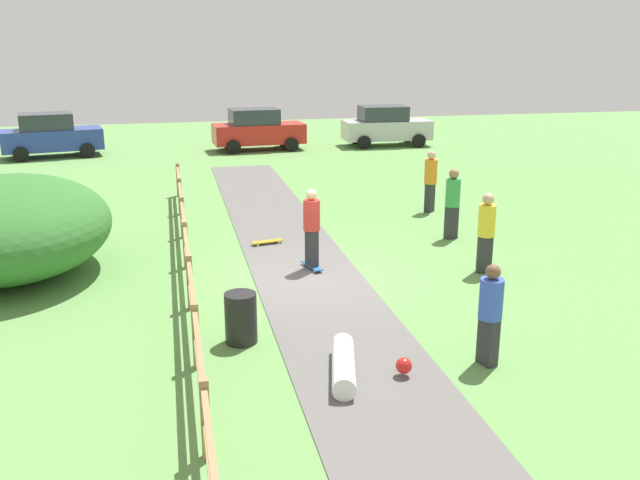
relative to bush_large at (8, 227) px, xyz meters
The scene contains 15 objects.
ground_plane 6.72m from the bush_large, 14.66° to the right, with size 60.00×60.00×0.00m, color #60934C.
asphalt_path 6.71m from the bush_large, 14.66° to the right, with size 2.40×28.00×0.02m, color #605E5B.
wooden_fence 4.18m from the bush_large, 23.75° to the right, with size 0.12×18.12×1.10m.
bush_large is the anchor object (origin of this frame).
trash_bin 6.63m from the bush_large, 45.69° to the right, with size 0.56×0.56×0.90m, color black.
skater_riding 6.70m from the bush_large, ahead, with size 0.46×0.82×1.86m.
skater_fallen 8.87m from the bush_large, 46.28° to the right, with size 1.41×1.69×0.36m.
skateboard_loose 6.06m from the bush_large, ahead, with size 0.82×0.36×0.08m.
bystander_green 10.72m from the bush_large, ahead, with size 0.47×0.47×1.86m.
bystander_blue 10.59m from the bush_large, 37.36° to the right, with size 0.47×0.47×1.71m.
bystander_yellow 10.58m from the bush_large, 11.84° to the right, with size 0.47×0.47×1.83m.
bystander_orange 11.71m from the bush_large, 17.07° to the left, with size 0.54×0.54×1.87m.
parked_car_red 18.20m from the bush_large, 65.07° to the left, with size 4.31×2.23×1.92m.
parked_car_silver 21.59m from the bush_large, 49.87° to the left, with size 4.24×2.07×1.92m.
parked_car_blue 16.56m from the bush_large, 95.09° to the left, with size 4.44×2.59×1.92m.
Camera 1 is at (-2.84, -14.24, 5.13)m, focal length 39.04 mm.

